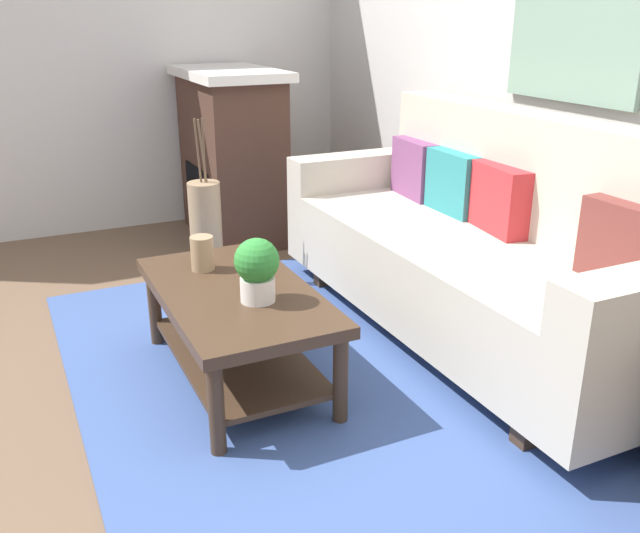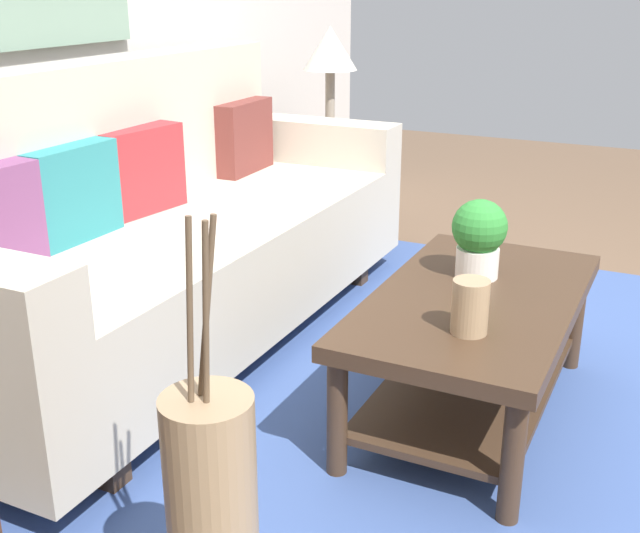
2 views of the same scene
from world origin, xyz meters
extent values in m
plane|color=brown|center=(0.00, 0.00, 0.00)|extent=(9.33, 9.33, 0.00)
cube|color=#3D5693|center=(0.00, 0.50, 0.01)|extent=(2.91, 1.88, 0.01)
cube|color=beige|center=(-0.10, 1.38, 0.32)|extent=(1.95, 0.84, 0.40)
cube|color=beige|center=(-0.10, 1.70, 0.80)|extent=(1.95, 0.20, 0.56)
cube|color=beige|center=(0.98, 1.38, 0.42)|extent=(0.20, 0.84, 0.60)
cube|color=#422D1E|center=(-0.97, 1.38, 0.06)|extent=(0.08, 0.74, 0.12)
cube|color=#422D1E|center=(0.78, 1.38, 0.06)|extent=(0.08, 0.74, 0.12)
cube|color=teal|center=(-0.47, 1.56, 0.68)|extent=(0.36, 0.13, 0.32)
cube|color=red|center=(-0.10, 1.56, 0.68)|extent=(0.37, 0.17, 0.32)
cube|color=brown|center=(0.64, 1.56, 0.68)|extent=(0.36, 0.13, 0.32)
cube|color=#422D1E|center=(-0.15, 0.25, 0.41)|extent=(1.10, 0.60, 0.05)
cube|color=#422D1E|center=(-0.15, 0.25, 0.12)|extent=(0.98, 0.50, 0.02)
cylinder|color=#422D1E|center=(-0.64, 0.00, 0.19)|extent=(0.06, 0.06, 0.38)
cylinder|color=#422D1E|center=(0.34, 0.00, 0.19)|extent=(0.06, 0.06, 0.38)
cylinder|color=#422D1E|center=(-0.64, 0.50, 0.19)|extent=(0.06, 0.06, 0.38)
cylinder|color=#422D1E|center=(0.34, 0.50, 0.19)|extent=(0.06, 0.06, 0.38)
cylinder|color=tan|center=(-0.43, 0.19, 0.51)|extent=(0.10, 0.10, 0.16)
cylinder|color=white|center=(0.01, 0.29, 0.48)|extent=(0.14, 0.14, 0.10)
sphere|color=#2F8634|center=(0.01, 0.29, 0.60)|extent=(0.18, 0.18, 0.18)
cube|color=#422D1E|center=(1.38, 1.47, 0.28)|extent=(0.44, 0.44, 0.56)
cylinder|color=gray|center=(1.38, 1.47, 0.57)|extent=(0.16, 0.16, 0.02)
cylinder|color=gray|center=(1.38, 1.47, 0.74)|extent=(0.05, 0.05, 0.35)
cone|color=beige|center=(1.38, 1.47, 1.02)|extent=(0.28, 0.28, 0.22)
cylinder|color=tan|center=(-1.32, 0.46, 0.30)|extent=(0.19, 0.19, 0.61)
cylinder|color=brown|center=(-1.30, 0.46, 0.79)|extent=(0.03, 0.05, 0.36)
cylinder|color=brown|center=(-1.33, 0.48, 0.79)|extent=(0.03, 0.02, 0.36)
cylinder|color=brown|center=(-1.33, 0.44, 0.79)|extent=(0.01, 0.03, 0.36)
camera|label=1|loc=(2.41, -0.57, 1.53)|focal=38.67mm
camera|label=2|loc=(-2.41, -0.31, 1.36)|focal=44.36mm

